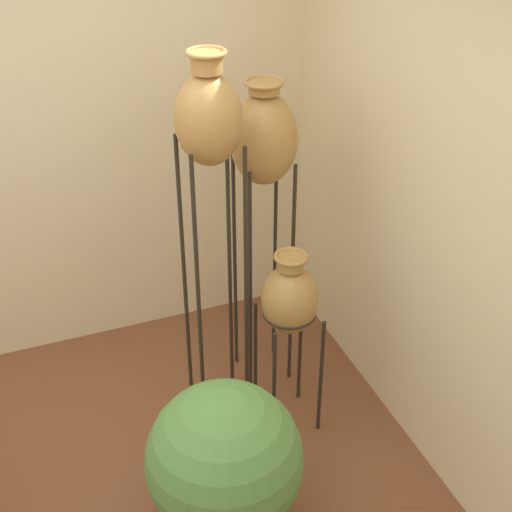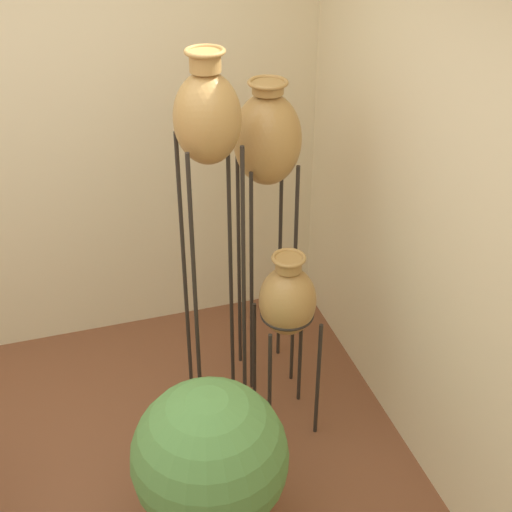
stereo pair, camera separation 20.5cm
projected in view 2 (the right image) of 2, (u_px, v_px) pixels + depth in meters
name	position (u px, v px, depth m)	size (l,w,h in m)	color
wall_back	(17.00, 131.00, 3.78)	(7.36, 0.06, 2.70)	beige
wall_right	(476.00, 240.00, 2.82)	(0.06, 7.36, 2.70)	beige
vase_stand_tall	(208.00, 129.00, 3.05)	(0.29, 0.29, 1.98)	#28231E
vase_stand_medium	(267.00, 144.00, 3.44)	(0.33, 0.33, 1.74)	#28231E
vase_stand_short	(287.00, 302.00, 3.44)	(0.28, 0.28, 1.04)	#28231E
potted_plant	(210.00, 462.00, 2.99)	(0.67, 0.67, 0.84)	olive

